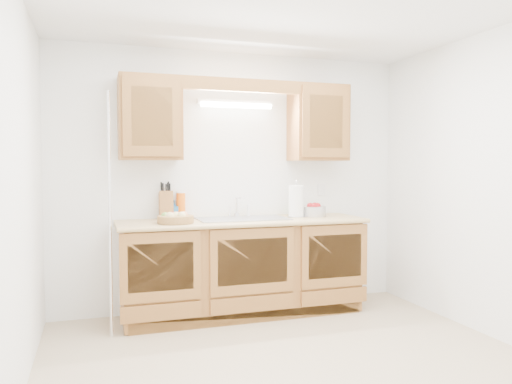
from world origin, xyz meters
name	(u,v)px	position (x,y,z in m)	size (l,w,h in m)	color
room	(291,187)	(0.00, 0.00, 1.25)	(3.52, 3.50, 2.50)	tan
base_cabinets	(243,268)	(0.00, 1.20, 0.44)	(2.20, 0.60, 0.86)	#9B5D2D
countertop	(243,221)	(0.00, 1.19, 0.88)	(2.30, 0.63, 0.04)	tan
upper_cabinet_left	(150,118)	(-0.83, 1.33, 1.83)	(0.55, 0.33, 0.75)	#9B5D2D
upper_cabinet_right	(318,123)	(0.83, 1.33, 1.83)	(0.55, 0.33, 0.75)	#9B5D2D
valance	(243,85)	(0.00, 1.19, 2.14)	(2.20, 0.05, 0.12)	#9B5D2D
fluorescent_fixture	(236,104)	(0.00, 1.42, 2.00)	(0.76, 0.08, 0.08)	white
sink	(243,227)	(0.00, 1.21, 0.83)	(0.84, 0.46, 0.36)	#9E9EA3
wire_shelf_pole	(110,215)	(-1.20, 0.94, 1.00)	(0.03, 0.03, 2.00)	silver
outlet_plate	(322,190)	(0.95, 1.49, 1.15)	(0.08, 0.01, 0.12)	white
fruit_basket	(176,218)	(-0.65, 1.07, 0.94)	(0.40, 0.40, 0.10)	#9E713F
knife_block	(166,205)	(-0.68, 1.43, 1.03)	(0.14, 0.22, 0.37)	#9B5D2D
orange_canister	(181,205)	(-0.54, 1.43, 1.03)	(0.11, 0.11, 0.25)	orange
soap_bottle	(174,209)	(-0.60, 1.44, 0.99)	(0.08, 0.08, 0.18)	#2368AF
sponge	(294,214)	(0.62, 1.43, 0.91)	(0.13, 0.11, 0.02)	#CC333F
paper_towel	(296,201)	(0.54, 1.20, 1.05)	(0.18, 0.18, 0.37)	silver
apple_bowl	(313,210)	(0.74, 1.24, 0.96)	(0.33, 0.33, 0.13)	silver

